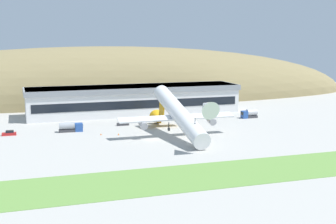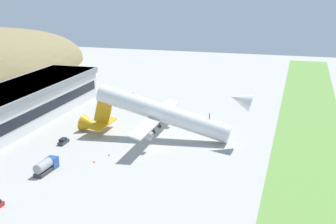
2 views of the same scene
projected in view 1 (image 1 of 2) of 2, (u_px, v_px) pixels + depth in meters
The scene contains 11 objects.
ground_plane at pixel (152, 140), 141.84m from camera, with size 343.81×343.81×0.00m, color #ADAAA3.
grass_strip_foreground at pixel (201, 176), 105.01m from camera, with size 309.43×19.39×0.08m, color #669342.
hill_backdrop at pixel (101, 99), 233.93m from camera, with size 280.84×64.88×52.66m, color olive.
terminal_building at pixel (134, 98), 188.20m from camera, with size 85.46×19.03×11.43m.
cargo_airplane at pixel (178, 115), 145.27m from camera, with size 37.69×50.94×17.11m.
service_car_0 at pixel (9, 133), 148.29m from camera, with size 4.43×1.79×1.58m.
service_car_1 at pixel (123, 124), 164.96m from camera, with size 4.18×1.74×1.60m.
fuel_truck at pixel (71, 127), 153.76m from camera, with size 7.81×2.57×3.19m.
box_truck at pixel (249, 114), 180.05m from camera, with size 6.32×2.57×3.32m.
traffic_cone_0 at pixel (101, 134), 148.89m from camera, with size 0.52×0.52×0.58m.
traffic_cone_1 at pixel (118, 134), 148.87m from camera, with size 0.52×0.52×0.58m.
Camera 1 is at (-38.49, -133.33, 30.95)m, focal length 50.00 mm.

